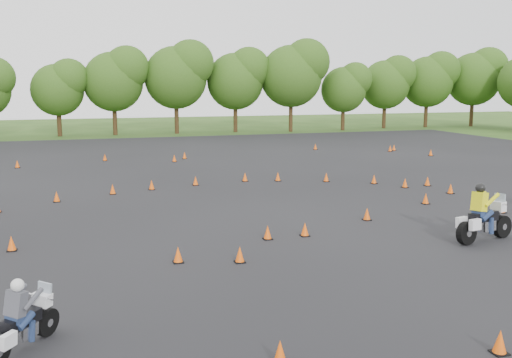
# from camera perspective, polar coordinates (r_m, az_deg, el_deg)

# --- Properties ---
(ground) EXTENTS (140.00, 140.00, 0.00)m
(ground) POSITION_cam_1_polar(r_m,az_deg,el_deg) (20.30, 3.36, -5.13)
(ground) COLOR #2D5119
(ground) RESTS_ON ground
(asphalt_pad) EXTENTS (62.00, 62.00, 0.00)m
(asphalt_pad) POSITION_cam_1_polar(r_m,az_deg,el_deg) (25.85, -1.32, -1.91)
(asphalt_pad) COLOR black
(asphalt_pad) RESTS_ON ground
(treeline) EXTENTS (87.07, 32.34, 10.27)m
(treeline) POSITION_cam_1_polar(r_m,az_deg,el_deg) (53.56, -7.95, 8.82)
(treeline) COLOR #2E4F16
(treeline) RESTS_ON ground
(traffic_cones) EXTENTS (33.61, 33.02, 0.45)m
(traffic_cones) POSITION_cam_1_polar(r_m,az_deg,el_deg) (26.39, -2.39, -1.18)
(traffic_cones) COLOR #F1560A
(traffic_cones) RESTS_ON asphalt_pad
(rider_grey) EXTENTS (1.65, 1.95, 1.52)m
(rider_grey) POSITION_cam_1_polar(r_m,az_deg,el_deg) (12.15, -22.53, -12.29)
(rider_grey) COLOR #46464E
(rider_grey) RESTS_ON ground
(rider_yellow) EXTENTS (2.61, 1.31, 1.93)m
(rider_yellow) POSITION_cam_1_polar(r_m,az_deg,el_deg) (20.11, 22.04, -3.12)
(rider_yellow) COLOR yellow
(rider_yellow) RESTS_ON ground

